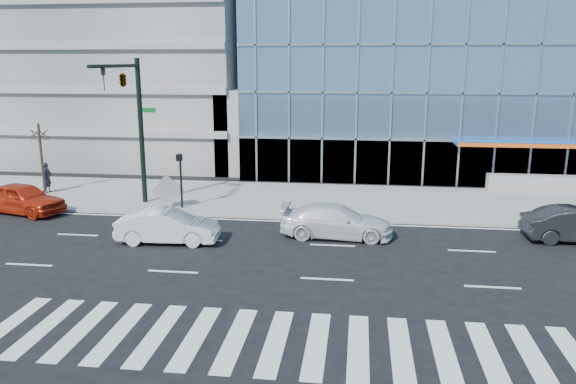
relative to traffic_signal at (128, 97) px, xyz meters
name	(u,v)px	position (x,y,z in m)	size (l,w,h in m)	color
ground	(332,245)	(11.00, -4.57, -6.16)	(160.00, 160.00, 0.00)	black
sidewalk	(340,200)	(11.00, 3.43, -6.09)	(120.00, 8.00, 0.15)	gray
theatre_building	(519,67)	(25.00, 21.43, 1.34)	(42.00, 26.00, 15.00)	#6586A9
parking_garage	(126,38)	(-9.00, 21.43, 3.84)	(24.00, 24.00, 20.00)	gray
ramp_block	(266,129)	(5.00, 13.43, -3.16)	(6.00, 8.00, 6.00)	gray
traffic_signal	(128,97)	(0.00, 0.00, 0.00)	(1.14, 5.74, 8.00)	black
ped_signal_post	(180,172)	(2.50, 0.37, -4.02)	(0.30, 0.33, 3.00)	black
street_tree_near	(39,133)	(-7.00, 2.93, -2.39)	(1.10, 1.10, 4.23)	#332319
white_suv	(336,221)	(11.10, -3.28, -5.41)	(2.11, 5.18, 1.50)	white
white_sedan	(168,226)	(3.62, -5.07, -5.41)	(1.59, 4.55, 1.50)	silver
red_sedan	(23,198)	(-5.76, -1.27, -5.34)	(1.94, 4.82, 1.64)	#B7250E
pedestrian	(47,178)	(-6.71, 2.85, -5.08)	(0.68, 0.45, 1.86)	black
tilted_panel	(168,191)	(1.73, 0.43, -5.10)	(1.30, 0.06, 1.30)	#949494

